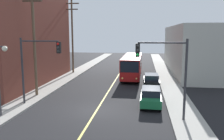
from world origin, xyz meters
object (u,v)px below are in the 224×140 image
Objects in this scene: utility_pole_mid at (72,33)px; traffic_signal_left_corner at (38,59)px; traffic_signal_right_corner at (164,64)px; parked_car_black at (151,80)px; street_lamp_left at (0,71)px; city_bus at (132,65)px; parked_car_green at (151,96)px; utility_pole_near at (34,37)px.

traffic_signal_left_corner is (2.23, -17.52, -2.20)m from utility_pole_mid.
parked_car_black is at bearing 92.80° from traffic_signal_right_corner.
street_lamp_left is (-11.70, -12.24, 2.90)m from parked_car_black.
street_lamp_left is (-1.42, -3.46, -0.56)m from traffic_signal_left_corner.
utility_pole_mid is (-12.51, 8.74, 5.67)m from parked_car_black.
city_bus is 2.74× the size of parked_car_green.
utility_pole_mid is at bearing 91.99° from utility_pole_near.
traffic_signal_right_corner is (12.55, -5.31, -1.89)m from utility_pole_near.
traffic_signal_right_corner is (10.82, -2.32, 0.00)m from traffic_signal_left_corner.
street_lamp_left is at bearing -112.28° from traffic_signal_left_corner.
traffic_signal_right_corner is 12.30m from street_lamp_left.
utility_pole_mid is 1.94× the size of traffic_signal_left_corner.
traffic_signal_right_corner is (0.79, -3.72, 3.46)m from parked_car_green.
city_bus is 2.75× the size of parked_car_black.
utility_pole_near is (-11.75, 1.59, 5.35)m from parked_car_green.
parked_car_green is 21.04m from utility_pole_mid.
city_bus is 11.10m from utility_pole_mid.
traffic_signal_left_corner reaches higher than parked_car_black.
parked_car_black is 11.65m from traffic_signal_right_corner.
traffic_signal_left_corner is 1.09× the size of street_lamp_left.
utility_pole_mid is (-12.26, 16.13, 5.67)m from parked_car_green.
utility_pole_near is 14.55m from utility_pole_mid.
utility_pole_mid reaches higher than traffic_signal_left_corner.
utility_pole_mid is at bearing 127.24° from parked_car_green.
utility_pole_near is 2.01× the size of street_lamp_left.
parked_car_green is 0.81× the size of street_lamp_left.
utility_pole_near is at bearing -88.01° from utility_pole_mid.
traffic_signal_right_corner is at bearing -22.93° from utility_pole_near.
utility_pole_mid is at bearing 145.08° from parked_car_black.
parked_car_green is 0.74× the size of traffic_signal_right_corner.
traffic_signal_right_corner is (0.54, -11.11, 3.46)m from parked_car_black.
utility_pole_mid is (-0.51, 14.54, 0.32)m from utility_pole_near.
traffic_signal_left_corner is (-10.03, -1.39, 3.46)m from parked_car_green.
traffic_signal_right_corner is at bearing -87.20° from parked_car_black.
traffic_signal_left_corner reaches higher than parked_car_green.
utility_pole_near reaches higher than city_bus.
parked_car_green and parked_car_black have the same top height.
parked_car_green is at bearing 7.91° from traffic_signal_left_corner.
utility_pole_mid is 23.86m from traffic_signal_right_corner.
utility_pole_near is at bearing 92.76° from street_lamp_left.
parked_car_green is 1.00× the size of parked_car_black.
parked_car_green is (2.42, -14.06, -0.98)m from city_bus.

